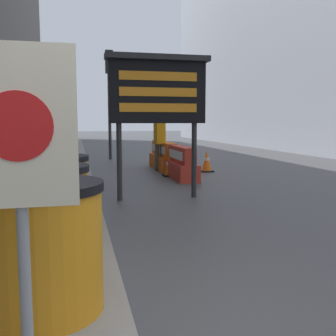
% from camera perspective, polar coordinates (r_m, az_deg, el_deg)
% --- Properties ---
extents(barrel_drum_foreground, '(0.85, 0.85, 0.89)m').
position_cam_1_polar(barrel_drum_foreground, '(2.84, -17.87, -10.86)').
color(barrel_drum_foreground, orange).
rests_on(barrel_drum_foreground, sidewalk_left).
extents(barrel_drum_middle, '(0.85, 0.85, 0.89)m').
position_cam_1_polar(barrel_drum_middle, '(3.86, -17.56, -6.22)').
color(barrel_drum_middle, orange).
rests_on(barrel_drum_middle, sidewalk_left).
extents(barrel_drum_back, '(0.85, 0.85, 0.89)m').
position_cam_1_polar(barrel_drum_back, '(4.88, -16.33, -3.50)').
color(barrel_drum_back, orange).
rests_on(barrel_drum_back, sidewalk_left).
extents(warning_sign, '(0.56, 0.08, 1.66)m').
position_cam_1_polar(warning_sign, '(2.01, -20.82, 2.02)').
color(warning_sign, gray).
rests_on(warning_sign, sidewalk_left).
extents(message_board, '(1.93, 0.36, 2.67)m').
position_cam_1_polar(message_board, '(7.41, -1.55, 10.96)').
color(message_board, '#28282B').
rests_on(message_board, ground_plane).
extents(jersey_barrier_red_striped, '(0.51, 1.68, 0.83)m').
position_cam_1_polar(jersey_barrier_red_striped, '(10.09, 1.98, 0.51)').
color(jersey_barrier_red_striped, red).
rests_on(jersey_barrier_red_striped, ground_plane).
extents(jersey_barrier_orange_far, '(0.54, 2.18, 0.85)m').
position_cam_1_polar(jersey_barrier_orange_far, '(12.11, -0.58, 1.57)').
color(jersey_barrier_orange_far, orange).
rests_on(jersey_barrier_orange_far, ground_plane).
extents(traffic_cone_near, '(0.36, 0.36, 0.64)m').
position_cam_1_polar(traffic_cone_near, '(11.55, 5.65, 1.00)').
color(traffic_cone_near, black).
rests_on(traffic_cone_near, ground_plane).
extents(traffic_cone_mid, '(0.34, 0.34, 0.60)m').
position_cam_1_polar(traffic_cone_mid, '(10.57, 0.18, 0.39)').
color(traffic_cone_mid, black).
rests_on(traffic_cone_mid, ground_plane).
extents(traffic_light_near_curb, '(0.28, 0.44, 4.12)m').
position_cam_1_polar(traffic_light_near_curb, '(15.45, -8.52, 12.32)').
color(traffic_light_near_curb, '#2D2D30').
rests_on(traffic_light_near_curb, ground_plane).
extents(pedestrian_worker, '(0.29, 0.45, 1.67)m').
position_cam_1_polar(pedestrian_worker, '(11.66, -1.24, 4.40)').
color(pedestrian_worker, '#514C42').
rests_on(pedestrian_worker, ground_plane).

